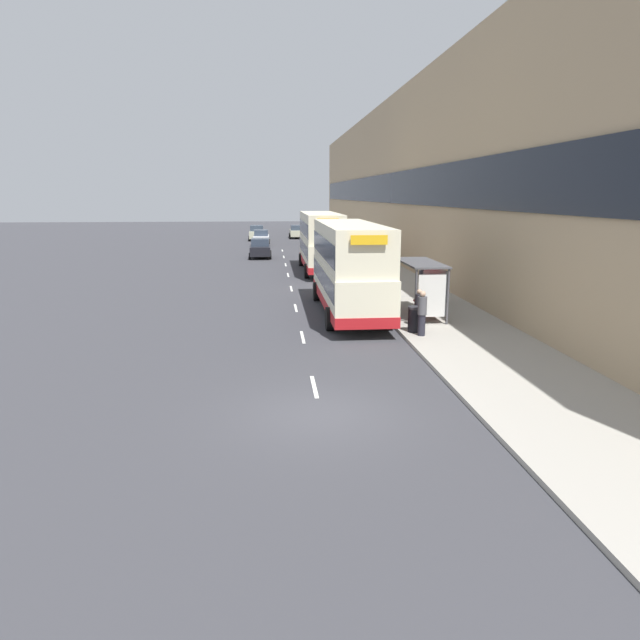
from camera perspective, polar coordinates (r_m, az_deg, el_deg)
The scene contains 23 objects.
ground_plane at distance 15.10m, azimuth 0.06°, elevation -9.40°, with size 220.00×220.00×0.00m, color #38383D.
pavement at distance 53.31m, azimuth 3.40°, elevation 6.45°, with size 5.00×93.00×0.14m.
terrace_facade at distance 53.77m, azimuth 7.83°, elevation 13.62°, with size 3.10×93.00×13.67m.
lane_mark_0 at distance 17.14m, azimuth -0.58°, elevation -6.68°, with size 0.12×2.00×0.01m.
lane_mark_1 at distance 22.95m, azimuth -1.75°, elevation -1.72°, with size 0.12×2.00×0.01m.
lane_mark_2 at distance 28.86m, azimuth -2.44°, elevation 1.22°, with size 0.12×2.00×0.01m.
lane_mark_3 at distance 34.84m, azimuth -2.90°, elevation 3.15°, with size 0.12×2.00×0.01m.
lane_mark_4 at distance 40.84m, azimuth -3.22°, elevation 4.52°, with size 0.12×2.00×0.01m.
lane_mark_5 at distance 46.85m, azimuth -3.46°, elevation 5.54°, with size 0.12×2.00×0.01m.
lane_mark_6 at distance 52.89m, azimuth -3.64°, elevation 6.32°, with size 0.12×2.00×0.01m.
lane_mark_7 at distance 58.93m, azimuth -3.79°, elevation 6.95°, with size 0.12×2.00×0.01m.
bus_shelter at distance 26.29m, azimuth 10.55°, elevation 4.05°, with size 1.60×4.20×2.48m.
double_decker_bus_near at distance 27.09m, azimuth 2.93°, elevation 5.36°, with size 2.85×10.78×4.30m.
double_decker_bus_ahead at distance 42.35m, azimuth 0.07°, elevation 7.93°, with size 2.85×10.75×4.30m.
car_0 at distance 75.80m, azimuth -2.34°, elevation 8.82°, with size 1.97×4.53×1.70m.
car_1 at distance 52.08m, azimuth -5.99°, elevation 7.13°, with size 1.99×3.87×1.74m.
car_2 at distance 65.28m, azimuth -5.90°, elevation 8.19°, with size 1.93×4.47×1.72m.
car_3 at distance 72.72m, azimuth -6.34°, elevation 8.65°, with size 2.00×4.21×1.84m.
pedestrian_at_shelter at distance 22.80m, azimuth 10.17°, elevation 0.71°, with size 0.36×0.36×1.80m.
pedestrian_1 at distance 30.21m, azimuth 12.37°, elevation 3.38°, with size 0.34×0.34×1.70m.
pedestrian_2 at distance 24.36m, azimuth 9.85°, elevation 1.23°, with size 0.32×0.32×1.60m.
pedestrian_3 at distance 30.98m, azimuth 10.17°, elevation 3.74°, with size 0.35×0.35×1.75m.
litter_bin at distance 23.44m, azimuth 9.42°, elevation 0.08°, with size 0.55×0.55×1.05m.
Camera 1 is at (-1.23, -13.96, 5.62)m, focal length 32.00 mm.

